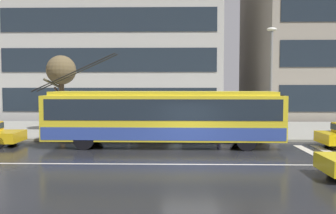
{
  "coord_description": "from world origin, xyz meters",
  "views": [
    {
      "loc": [
        -0.63,
        -15.43,
        3.23
      ],
      "look_at": [
        -1.07,
        3.82,
        2.04
      ],
      "focal_mm": 37.65,
      "sensor_mm": 36.0,
      "label": 1
    }
  ],
  "objects": [
    {
      "name": "ground_plane",
      "position": [
        0.0,
        0.0,
        0.0
      ],
      "size": [
        160.0,
        160.0,
        0.0
      ],
      "primitive_type": "plane",
      "color": "black"
    },
    {
      "name": "street_tree_bare",
      "position": [
        -8.27,
        7.86,
        4.11
      ],
      "size": [
        1.99,
        1.95,
        5.08
      ],
      "color": "brown",
      "rests_on": "sidewalk_slab"
    },
    {
      "name": "pedestrian_approaching_curb",
      "position": [
        -5.58,
        6.71,
        1.69
      ],
      "size": [
        1.33,
        1.33,
        1.96
      ],
      "color": "black",
      "rests_on": "sidewalk_slab"
    },
    {
      "name": "bus_shelter",
      "position": [
        -1.93,
        6.77,
        2.08
      ],
      "size": [
        3.52,
        1.67,
        2.6
      ],
      "color": "gray",
      "rests_on": "sidewalk_slab"
    },
    {
      "name": "crosswalk_stripe_inner_a",
      "position": [
        6.8,
        1.31,
        0.0
      ],
      "size": [
        0.44,
        4.4,
        0.01
      ],
      "primitive_type": "cube",
      "color": "beige",
      "rests_on": "ground_plane"
    },
    {
      "name": "sidewalk_slab",
      "position": [
        0.0,
        9.63,
        0.07
      ],
      "size": [
        80.0,
        10.0,
        0.14
      ],
      "primitive_type": "cube",
      "color": "gray",
      "rests_on": "ground_plane"
    },
    {
      "name": "lane_centre_line",
      "position": [
        0.0,
        -1.2,
        0.0
      ],
      "size": [
        72.0,
        0.14,
        0.01
      ],
      "primitive_type": "cube",
      "color": "silver",
      "rests_on": "ground_plane"
    },
    {
      "name": "pedestrian_walking_past",
      "position": [
        -5.32,
        5.54,
        1.77
      ],
      "size": [
        1.35,
        1.35,
        1.99
      ],
      "color": "black",
      "rests_on": "sidewalk_slab"
    },
    {
      "name": "office_tower_corner_left",
      "position": [
        -6.64,
        23.93,
        10.89
      ],
      "size": [
        20.78,
        16.3,
        21.76
      ],
      "color": "#B9B8B1",
      "rests_on": "ground_plane"
    },
    {
      "name": "pedestrian_at_shelter",
      "position": [
        2.14,
        7.61,
        1.73
      ],
      "size": [
        1.3,
        1.3,
        2.04
      ],
      "color": "navy",
      "rests_on": "sidewalk_slab"
    },
    {
      "name": "crosswalk_stripe_edge_near",
      "position": [
        5.9,
        1.31,
        0.0
      ],
      "size": [
        0.44,
        4.4,
        0.01
      ],
      "primitive_type": "cube",
      "color": "beige",
      "rests_on": "ground_plane"
    },
    {
      "name": "trolleybus",
      "position": [
        -1.28,
        3.03,
        1.6
      ],
      "size": [
        13.05,
        2.62,
        4.92
      ],
      "color": "yellow",
      "rests_on": "ground_plane"
    },
    {
      "name": "street_lamp",
      "position": [
        4.99,
        5.57,
        3.99
      ],
      "size": [
        0.6,
        0.32,
        6.49
      ],
      "color": "gray",
      "rests_on": "sidewalk_slab"
    }
  ]
}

